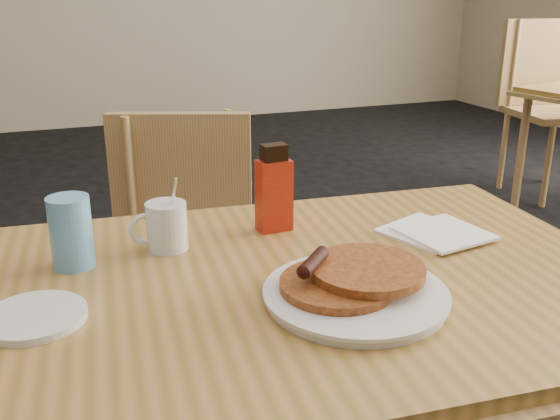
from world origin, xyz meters
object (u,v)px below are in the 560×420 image
at_px(blue_tumbler, 71,232).
at_px(chair_neighbor_far, 546,91).
at_px(syrup_bottle, 274,191).
at_px(chair_main_far, 191,245).
at_px(pancake_plate, 354,288).
at_px(coffee_mug, 165,225).
at_px(main_table, 298,298).

bearing_deg(blue_tumbler, chair_neighbor_far, 33.76).
height_order(chair_neighbor_far, blue_tumbler, chair_neighbor_far).
bearing_deg(syrup_bottle, chair_neighbor_far, 33.80).
distance_m(chair_main_far, chair_neighbor_far, 2.87).
xyz_separation_m(pancake_plate, coffee_mug, (-0.24, 0.31, 0.03)).
distance_m(chair_main_far, pancake_plate, 0.86).
bearing_deg(blue_tumbler, syrup_bottle, 5.79).
relative_size(pancake_plate, blue_tumbler, 2.28).
height_order(chair_main_far, chair_neighbor_far, chair_neighbor_far).
xyz_separation_m(main_table, coffee_mug, (-0.19, 0.20, 0.09)).
bearing_deg(chair_main_far, syrup_bottle, -62.23).
height_order(pancake_plate, blue_tumbler, blue_tumbler).
xyz_separation_m(chair_main_far, coffee_mug, (-0.16, -0.51, 0.27)).
relative_size(main_table, syrup_bottle, 7.12).
distance_m(syrup_bottle, blue_tumbler, 0.40).
xyz_separation_m(main_table, chair_neighbor_far, (2.49, 2.08, -0.08)).
bearing_deg(main_table, syrup_bottle, 80.14).
distance_m(main_table, chair_main_far, 0.73).
distance_m(main_table, syrup_bottle, 0.26).
xyz_separation_m(chair_neighbor_far, syrup_bottle, (-2.45, -1.86, 0.21)).
bearing_deg(syrup_bottle, pancake_plate, -91.19).
relative_size(syrup_bottle, blue_tumbler, 1.38).
height_order(main_table, blue_tumbler, blue_tumbler).
bearing_deg(blue_tumbler, coffee_mug, 6.29).
height_order(main_table, coffee_mug, coffee_mug).
relative_size(main_table, blue_tumbler, 9.85).
distance_m(chair_neighbor_far, pancake_plate, 3.28).
relative_size(coffee_mug, syrup_bottle, 0.80).
xyz_separation_m(main_table, syrup_bottle, (0.04, 0.22, 0.13)).
height_order(chair_main_far, blue_tumbler, chair_main_far).
bearing_deg(chair_main_far, blue_tumbler, -101.76).
bearing_deg(main_table, chair_neighbor_far, 39.91).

